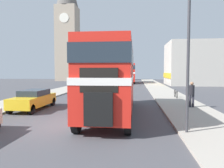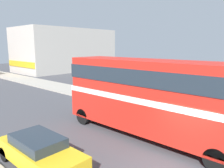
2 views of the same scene
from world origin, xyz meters
TOP-DOWN VIEW (x-y plane):
  - ground_plane at (0.00, 0.00)m, footprint 120.00×120.00m
  - double_decker_bus at (1.75, 2.85)m, footprint 2.54×10.03m
  - car_parked_mid at (-3.94, 4.19)m, footprint 1.66×4.37m
  - pedestrian_walking at (7.18, 5.62)m, footprint 0.37×0.37m
  - bicycle_on_pavement at (7.09, 11.15)m, footprint 0.05×1.76m
  - shop_building_block at (18.92, 33.49)m, footprint 19.13×9.79m

SIDE VIEW (x-z plane):
  - ground_plane at x=0.00m, z-range 0.00..0.00m
  - bicycle_on_pavement at x=7.09m, z-range 0.09..0.87m
  - car_parked_mid at x=-3.94m, z-range 0.04..1.41m
  - pedestrian_walking at x=7.18m, z-range 0.24..2.05m
  - double_decker_bus at x=1.75m, z-range 0.39..4.63m
  - shop_building_block at x=18.92m, z-range 0.00..8.21m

